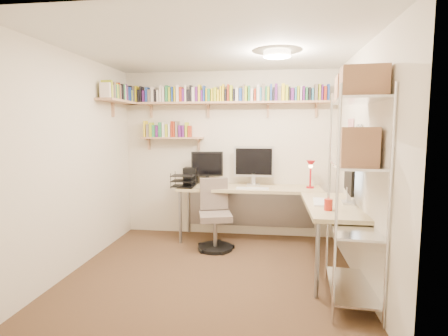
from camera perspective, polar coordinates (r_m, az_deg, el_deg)
The scene contains 6 objects.
ground at distance 4.20m, azimuth -1.91°, elevation -16.58°, with size 3.20×3.20×0.00m, color #3F261B.
room_shell at distance 3.87m, azimuth -1.93°, elevation 5.05°, with size 3.24×3.04×2.52m.
wall_shelves at distance 5.23m, azimuth -4.33°, elevation 10.66°, with size 3.12×1.09×0.80m.
corner_desk at distance 4.84m, azimuth 5.76°, elevation -3.74°, with size 2.45×2.07×1.38m.
office_chair at distance 4.84m, azimuth -1.50°, elevation -8.40°, with size 0.52×0.52×0.96m.
wire_rack at distance 3.37m, azimuth 21.01°, elevation 5.25°, with size 0.50×0.90×2.16m.
Camera 1 is at (0.64, -3.81, 1.65)m, focal length 28.00 mm.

